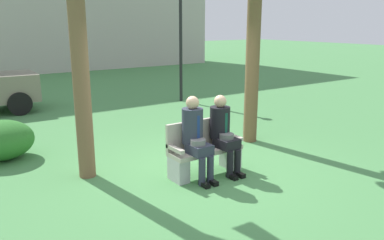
{
  "coord_description": "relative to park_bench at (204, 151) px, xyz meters",
  "views": [
    {
      "loc": [
        -3.7,
        -5.09,
        2.47
      ],
      "look_at": [
        -0.05,
        0.22,
        0.85
      ],
      "focal_mm": 36.25,
      "sensor_mm": 36.0,
      "label": 1
    }
  ],
  "objects": [
    {
      "name": "seated_man_right",
      "position": [
        0.31,
        -0.12,
        0.34
      ],
      "size": [
        0.34,
        0.72,
        1.31
      ],
      "color": "black",
      "rests_on": "ground"
    },
    {
      "name": "seated_man_left",
      "position": [
        -0.25,
        -0.12,
        0.36
      ],
      "size": [
        0.34,
        0.72,
        1.35
      ],
      "color": "#2D3342",
      "rests_on": "ground"
    },
    {
      "name": "shrub_near_bench",
      "position": [
        -2.69,
        2.68,
        -0.02
      ],
      "size": [
        1.17,
        1.08,
        0.73
      ],
      "primitive_type": "ellipsoid",
      "color": "#2C7028",
      "rests_on": "ground"
    },
    {
      "name": "park_bench",
      "position": [
        0.0,
        0.0,
        0.0
      ],
      "size": [
        1.27,
        0.44,
        0.9
      ],
      "color": "#B7AD9E",
      "rests_on": "ground"
    },
    {
      "name": "ground_plane",
      "position": [
        0.05,
        0.13,
        -0.39
      ],
      "size": [
        80.0,
        80.0,
        0.0
      ],
      "primitive_type": "plane",
      "color": "#488549"
    },
    {
      "name": "street_lamp",
      "position": [
        3.08,
        5.47,
        1.87
      ],
      "size": [
        0.24,
        0.24,
        3.7
      ],
      "color": "black",
      "rests_on": "ground"
    }
  ]
}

